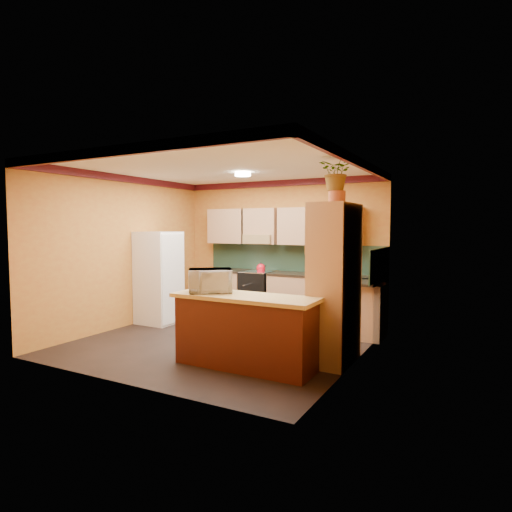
% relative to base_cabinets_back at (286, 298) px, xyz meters
% --- Properties ---
extents(room_shell, '(4.24, 4.24, 2.72)m').
position_rel_base_cabinets_back_xyz_m(room_shell, '(-0.24, -1.52, 1.65)').
color(room_shell, black).
rests_on(room_shell, ground).
extents(base_cabinets_back, '(3.65, 0.60, 0.88)m').
position_rel_base_cabinets_back_xyz_m(base_cabinets_back, '(0.00, 0.00, 0.00)').
color(base_cabinets_back, '#A27955').
rests_on(base_cabinets_back, ground).
extents(countertop_back, '(3.65, 0.62, 0.04)m').
position_rel_base_cabinets_back_xyz_m(countertop_back, '(0.00, -0.00, 0.46)').
color(countertop_back, black).
rests_on(countertop_back, base_cabinets_back).
extents(stove, '(0.58, 0.58, 0.91)m').
position_rel_base_cabinets_back_xyz_m(stove, '(-0.62, -0.00, 0.02)').
color(stove, black).
rests_on(stove, ground).
extents(kettle, '(0.19, 0.19, 0.18)m').
position_rel_base_cabinets_back_xyz_m(kettle, '(-0.52, -0.05, 0.56)').
color(kettle, red).
rests_on(kettle, stove).
extents(sink, '(0.48, 0.40, 0.03)m').
position_rel_base_cabinets_back_xyz_m(sink, '(0.78, 0.00, 0.50)').
color(sink, silver).
rests_on(sink, countertop_back).
extents(base_cabinets_right, '(0.60, 0.80, 0.88)m').
position_rel_base_cabinets_back_xyz_m(base_cabinets_right, '(1.54, -0.55, 0.00)').
color(base_cabinets_right, '#A27955').
rests_on(base_cabinets_right, ground).
extents(countertop_right, '(0.62, 0.80, 0.04)m').
position_rel_base_cabinets_back_xyz_m(countertop_right, '(1.54, -0.55, 0.46)').
color(countertop_right, black).
rests_on(countertop_right, base_cabinets_right).
extents(fridge, '(0.68, 0.66, 1.70)m').
position_rel_base_cabinets_back_xyz_m(fridge, '(-2.01, -1.30, 0.41)').
color(fridge, white).
rests_on(fridge, ground).
extents(pantry, '(0.48, 0.90, 2.10)m').
position_rel_base_cabinets_back_xyz_m(pantry, '(1.59, -1.99, 0.61)').
color(pantry, '#A27955').
rests_on(pantry, ground).
extents(fern_pot, '(0.22, 0.22, 0.16)m').
position_rel_base_cabinets_back_xyz_m(fern_pot, '(1.59, -1.94, 1.74)').
color(fern_pot, '#9D4826').
rests_on(fern_pot, pantry).
extents(fern, '(0.46, 0.40, 0.49)m').
position_rel_base_cabinets_back_xyz_m(fern, '(1.59, -1.94, 2.07)').
color(fern, '#A27955').
rests_on(fern, fern_pot).
extents(breakfast_bar, '(1.80, 0.55, 0.88)m').
position_rel_base_cabinets_back_xyz_m(breakfast_bar, '(0.66, -2.74, 0.00)').
color(breakfast_bar, '#4C1611').
rests_on(breakfast_bar, ground).
extents(bar_top, '(1.90, 0.65, 0.05)m').
position_rel_base_cabinets_back_xyz_m(bar_top, '(0.66, -2.74, 0.47)').
color(bar_top, tan).
rests_on(bar_top, breakfast_bar).
extents(microwave, '(0.68, 0.64, 0.31)m').
position_rel_base_cabinets_back_xyz_m(microwave, '(0.13, -2.74, 0.64)').
color(microwave, white).
rests_on(microwave, bar_top).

